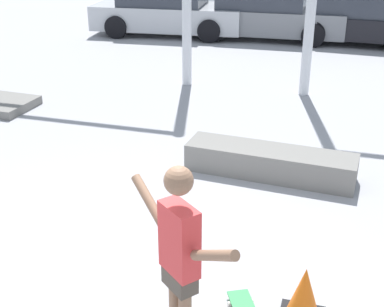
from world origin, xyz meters
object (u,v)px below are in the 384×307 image
(skateboarder, at_px, (179,253))
(grind_box, at_px, (270,162))
(parked_car_silver, at_px, (168,11))
(traffic_cone, at_px, (304,295))
(parked_car_grey, at_px, (265,14))
(parked_car_black, at_px, (360,20))

(skateboarder, relative_size, grind_box, 0.73)
(parked_car_silver, height_order, traffic_cone, parked_car_silver)
(grind_box, bearing_deg, traffic_cone, -75.35)
(parked_car_silver, bearing_deg, grind_box, -67.21)
(parked_car_grey, bearing_deg, parked_car_silver, -177.12)
(parked_car_black, xyz_separation_m, traffic_cone, (-0.34, -12.09, -0.39))
(parked_car_silver, bearing_deg, traffic_cone, -70.13)
(grind_box, distance_m, parked_car_silver, 9.91)
(grind_box, bearing_deg, parked_car_grey, 99.92)
(parked_car_grey, distance_m, traffic_cone, 12.18)
(parked_car_silver, distance_m, parked_car_black, 5.65)
(skateboarder, bearing_deg, traffic_cone, 74.55)
(parked_car_black, bearing_deg, parked_car_grey, -174.15)
(parked_car_silver, relative_size, parked_car_black, 1.15)
(traffic_cone, bearing_deg, grind_box, 104.65)
(parked_car_silver, height_order, parked_car_black, parked_car_silver)
(grind_box, height_order, traffic_cone, traffic_cone)
(grind_box, bearing_deg, parked_car_silver, 117.27)
(parked_car_grey, distance_m, parked_car_black, 2.69)
(skateboarder, height_order, parked_car_black, skateboarder)
(parked_car_black, bearing_deg, skateboarder, -93.11)
(parked_car_silver, xyz_separation_m, parked_car_grey, (2.95, 0.25, 0.01))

